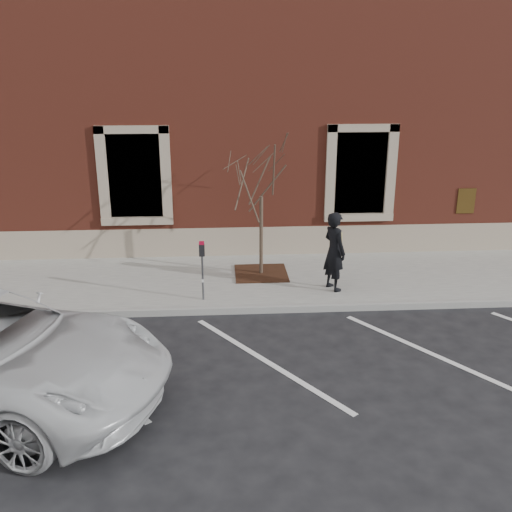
{
  "coord_description": "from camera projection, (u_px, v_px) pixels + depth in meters",
  "views": [
    {
      "loc": [
        -0.78,
        -11.48,
        5.2
      ],
      "look_at": [
        0.0,
        0.6,
        1.1
      ],
      "focal_mm": 40.0,
      "sensor_mm": 36.0,
      "label": 1
    }
  ],
  "objects": [
    {
      "name": "man",
      "position": [
        334.0,
        251.0,
        13.16
      ],
      "size": [
        0.7,
        0.81,
        1.86
      ],
      "primitive_type": "imported",
      "rotation": [
        0.0,
        0.0,
        2.02
      ],
      "color": "black",
      "rests_on": "sidewalk_near"
    },
    {
      "name": "sidewalk_near",
      "position": [
        253.0,
        280.0,
        14.2
      ],
      "size": [
        40.0,
        3.5,
        0.15
      ],
      "primitive_type": "cube",
      "color": "#B3B2A8",
      "rests_on": "ground"
    },
    {
      "name": "ground",
      "position": [
        258.0,
        312.0,
        12.57
      ],
      "size": [
        120.0,
        120.0,
        0.0
      ],
      "primitive_type": "plane",
      "color": "#28282B",
      "rests_on": "ground"
    },
    {
      "name": "sapling",
      "position": [
        261.0,
        174.0,
        13.6
      ],
      "size": [
        2.18,
        2.18,
        3.64
      ],
      "color": "#4D3D2F",
      "rests_on": "sidewalk_near"
    },
    {
      "name": "tree_grate",
      "position": [
        261.0,
        273.0,
        14.41
      ],
      "size": [
        1.31,
        1.31,
        0.03
      ],
      "primitive_type": "cube",
      "color": "#3B2013",
      "rests_on": "sidewalk_near"
    },
    {
      "name": "parking_meter",
      "position": [
        202.0,
        260.0,
        12.54
      ],
      "size": [
        0.12,
        0.1,
        1.37
      ],
      "rotation": [
        0.0,
        0.0,
        0.2
      ],
      "color": "#595B60",
      "rests_on": "sidewalk_near"
    },
    {
      "name": "building_civic",
      "position": [
        242.0,
        102.0,
        18.6
      ],
      "size": [
        40.0,
        8.62,
        8.0
      ],
      "color": "maroon",
      "rests_on": "ground"
    },
    {
      "name": "curb_near",
      "position": [
        258.0,
        310.0,
        12.49
      ],
      "size": [
        40.0,
        0.12,
        0.15
      ],
      "primitive_type": "cube",
      "color": "#9E9E99",
      "rests_on": "ground"
    },
    {
      "name": "parking_stripes",
      "position": [
        266.0,
        361.0,
        10.49
      ],
      "size": [
        28.0,
        4.4,
        0.01
      ],
      "primitive_type": null,
      "color": "silver",
      "rests_on": "ground"
    }
  ]
}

